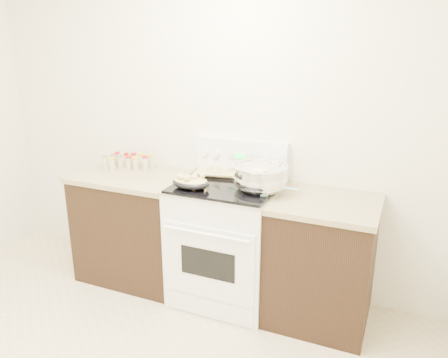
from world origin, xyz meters
The scene contains 10 objects.
room_shell centered at (0.00, 0.00, 1.70)m, with size 4.10×3.60×2.75m.
counter_left centered at (-0.48, 1.43, 0.46)m, with size 0.93×0.67×0.92m.
counter_right centered at (1.08, 1.43, 0.46)m, with size 0.73×0.67×0.92m.
kitchen_range centered at (0.35, 1.42, 0.49)m, with size 0.78×0.73×1.22m.
mixing_bowl centered at (0.61, 1.41, 1.03)m, with size 0.44×0.44×0.23m.
roasting_pan centered at (0.14, 1.23, 0.99)m, with size 0.30×0.22×0.12m.
baking_sheet centered at (0.19, 1.63, 0.96)m, with size 0.45×0.35×0.06m.
wooden_spoon centered at (0.20, 1.25, 0.95)m, with size 0.13×0.24×0.04m.
blue_ladle centered at (0.69, 1.30, 0.98)m, with size 0.26×0.18×0.11m.
spice_jars centered at (-0.62, 1.56, 0.98)m, with size 0.40×0.24×0.13m.
Camera 1 is at (1.55, -1.40, 1.97)m, focal length 35.00 mm.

